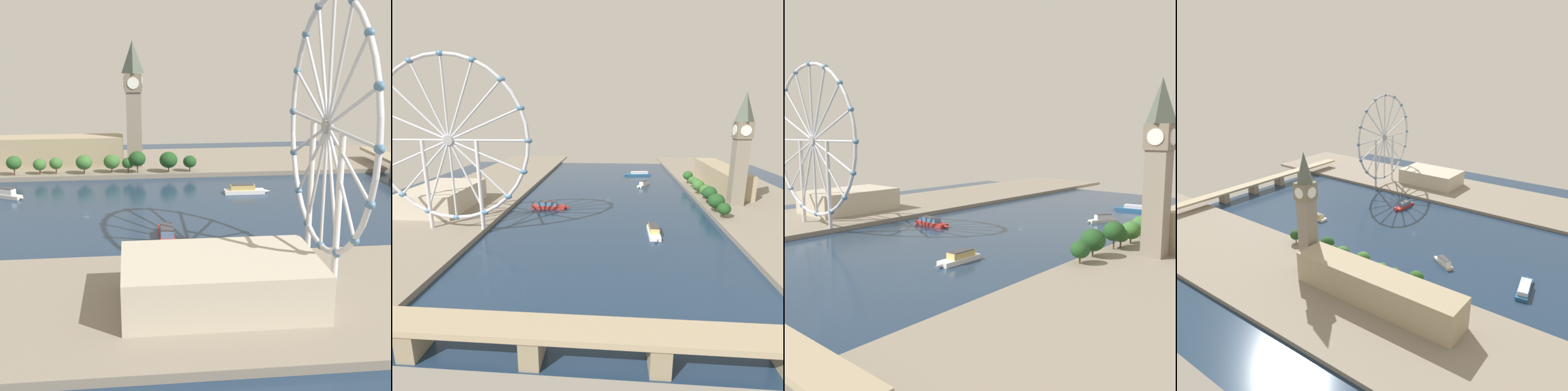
{
  "view_description": "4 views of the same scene",
  "coord_description": "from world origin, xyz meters",
  "views": [
    {
      "loc": [
        302.9,
        23.85,
        88.72
      ],
      "look_at": [
        22.15,
        55.42,
        13.51
      ],
      "focal_mm": 54.29,
      "sensor_mm": 36.0,
      "label": 1
    },
    {
      "loc": [
        -4.44,
        278.98,
        71.88
      ],
      "look_at": [
        13.89,
        50.83,
        13.97
      ],
      "focal_mm": 29.58,
      "sensor_mm": 36.0,
      "label": 2
    },
    {
      "loc": [
        -179.79,
        244.73,
        62.4
      ],
      "look_at": [
        23.27,
        14.93,
        19.97
      ],
      "focal_mm": 42.08,
      "sensor_mm": 36.0,
      "label": 3
    },
    {
      "loc": [
        -280.37,
        -166.42,
        150.27
      ],
      "look_at": [
        13.82,
        55.78,
        18.25
      ],
      "focal_mm": 37.24,
      "sensor_mm": 36.0,
      "label": 4
    }
  ],
  "objects": [
    {
      "name": "ground_plane",
      "position": [
        0.0,
        0.0,
        0.0
      ],
      "size": [
        408.74,
        408.74,
        0.0
      ],
      "primitive_type": "plane",
      "color": "#1E334C"
    },
    {
      "name": "riverbank_left",
      "position": [
        -119.37,
        0.0,
        1.5
      ],
      "size": [
        90.0,
        520.0,
        3.0
      ],
      "primitive_type": "cube",
      "color": "gray",
      "rests_on": "ground_plane"
    },
    {
      "name": "riverbank_right",
      "position": [
        119.37,
        0.0,
        1.5
      ],
      "size": [
        90.0,
        520.0,
        3.0
      ],
      "primitive_type": "cube",
      "color": "gray",
      "rests_on": "ground_plane"
    },
    {
      "name": "clock_tower",
      "position": [
        -99.99,
        27.0,
        46.91
      ],
      "size": [
        12.58,
        12.58,
        84.58
      ],
      "color": "gray",
      "rests_on": "riverbank_left"
    },
    {
      "name": "parliament_block",
      "position": [
        -107.82,
        -38.28,
        13.27
      ],
      "size": [
        22.0,
        114.56,
        20.53
      ],
      "primitive_type": "cube",
      "color": "tan",
      "rests_on": "riverbank_left"
    },
    {
      "name": "tree_row_embankment",
      "position": [
        -80.17,
        11.37,
        10.83
      ],
      "size": [
        13.95,
        123.23,
        14.36
      ],
      "color": "#513823",
      "rests_on": "riverbank_left"
    },
    {
      "name": "ferris_wheel",
      "position": [
        91.28,
        97.01,
        56.5
      ],
      "size": [
        98.75,
        3.2,
        102.84
      ],
      "color": "silver",
      "rests_on": "riverbank_right"
    },
    {
      "name": "riverside_hall",
      "position": [
        123.37,
        52.21,
        11.09
      ],
      "size": [
        40.54,
        64.67,
        16.19
      ],
      "primitive_type": "cube",
      "color": "#BCB29E",
      "rests_on": "riverbank_right"
    },
    {
      "name": "river_bridge",
      "position": [
        -0.0,
        198.21,
        8.81
      ],
      "size": [
        220.74,
        12.24,
        11.69
      ],
      "color": "tan",
      "rests_on": "ground_plane"
    },
    {
      "name": "tour_boat_0",
      "position": [
        -29.87,
        90.33,
        2.31
      ],
      "size": [
        7.07,
        27.63,
        5.7
      ],
      "rotation": [
        0.0,
        0.0,
        1.55
      ],
      "color": "white",
      "rests_on": "ground_plane"
    },
    {
      "name": "tour_boat_1",
      "position": [
        -34.45,
        -107.04,
        2.1
      ],
      "size": [
        33.94,
        12.62,
        4.92
      ],
      "rotation": [
        0.0,
        0.0,
        0.17
      ],
      "color": "#235684",
      "rests_on": "ground_plane"
    },
    {
      "name": "tour_boat_2",
      "position": [
        45.42,
        39.38,
        2.29
      ],
      "size": [
        30.36,
        7.25,
        5.72
      ],
      "rotation": [
        0.0,
        0.0,
        3.13
      ],
      "color": "#B22D28",
      "rests_on": "ground_plane"
    },
    {
      "name": "tour_boat_3",
      "position": [
        -35.57,
        -47.64,
        2.36
      ],
      "size": [
        14.6,
        21.39,
        5.72
      ],
      "rotation": [
        0.0,
        0.0,
        1.04
      ],
      "color": "beige",
      "rests_on": "ground_plane"
    }
  ]
}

